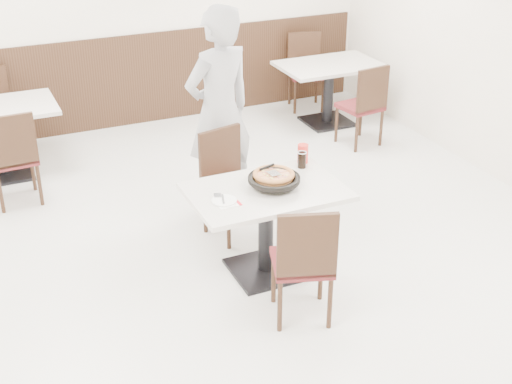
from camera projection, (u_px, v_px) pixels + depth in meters
name	position (u px, v px, depth m)	size (l,w,h in m)	color
floor	(249.00, 261.00, 5.98)	(7.00, 7.00, 0.00)	beige
wall_back	(126.00, 9.00, 8.20)	(6.00, 0.04, 2.80)	silver
wainscot_back	(133.00, 80.00, 8.56)	(5.90, 0.03, 1.10)	black
main_table	(266.00, 231.00, 5.67)	(1.20, 0.80, 0.75)	beige
chair_near	(302.00, 260.00, 5.10)	(0.42, 0.42, 0.95)	black
chair_far	(233.00, 186.00, 6.17)	(0.42, 0.42, 0.95)	black
trivet	(270.00, 183.00, 5.55)	(0.11, 0.11, 0.04)	black
pizza_pan	(274.00, 182.00, 5.52)	(0.37, 0.37, 0.01)	black
pizza	(274.00, 177.00, 5.56)	(0.31, 0.31, 0.02)	#C68449
pizza_server	(274.00, 173.00, 5.54)	(0.08, 0.10, 0.00)	silver
napkin	(227.00, 203.00, 5.30)	(0.17, 0.17, 0.00)	white
side_plate	(224.00, 201.00, 5.31)	(0.19, 0.19, 0.01)	white
fork	(223.00, 199.00, 5.31)	(0.01, 0.16, 0.00)	silver
cola_glass	(302.00, 160.00, 5.83)	(0.07, 0.07, 0.13)	black
red_cup	(303.00, 154.00, 5.91)	(0.09, 0.09, 0.16)	red
diner_person	(219.00, 112.00, 6.41)	(0.70, 0.46, 1.93)	#9D9EA1
bg_table_left	(0.00, 142.00, 7.32)	(1.20, 0.80, 0.75)	beige
bg_chair_left_near	(13.00, 156.00, 6.74)	(0.42, 0.42, 0.95)	black
bg_table_right	(328.00, 94.00, 8.66)	(1.20, 0.80, 0.75)	beige
bg_chair_right_near	(360.00, 104.00, 8.03)	(0.42, 0.42, 0.95)	black
bg_chair_right_far	(306.00, 73.00, 9.09)	(0.42, 0.42, 0.95)	black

